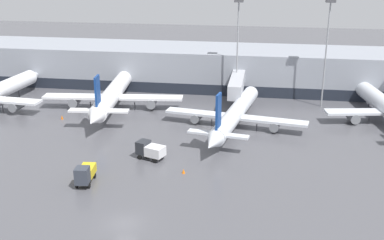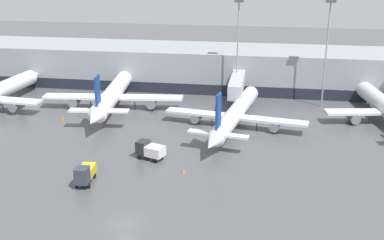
{
  "view_description": "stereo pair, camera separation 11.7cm",
  "coord_description": "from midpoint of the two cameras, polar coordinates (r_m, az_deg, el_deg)",
  "views": [
    {
      "loc": [
        15.31,
        -46.9,
        29.82
      ],
      "look_at": [
        3.42,
        28.7,
        3.0
      ],
      "focal_mm": 45.0,
      "sensor_mm": 36.0,
      "label": 1
    },
    {
      "loc": [
        15.42,
        -46.88,
        29.82
      ],
      "look_at": [
        3.42,
        28.7,
        3.0
      ],
      "focal_mm": 45.0,
      "sensor_mm": 36.0,
      "label": 2
    }
  ],
  "objects": [
    {
      "name": "traffic_cone_3",
      "position": [
        93.78,
        -15.19,
        0.33
      ],
      "size": [
        0.43,
        0.43,
        0.79
      ],
      "color": "orange",
      "rests_on": "ground_plane"
    },
    {
      "name": "terminal_building",
      "position": [
        112.76,
        0.9,
        6.33
      ],
      "size": [
        160.0,
        30.18,
        9.0
      ],
      "color": "gray",
      "rests_on": "ground_plane"
    },
    {
      "name": "traffic_cone_1",
      "position": [
        68.78,
        -1.06,
        -6.07
      ],
      "size": [
        0.47,
        0.47,
        0.68
      ],
      "color": "orange",
      "rests_on": "ground_plane"
    },
    {
      "name": "service_truck_2",
      "position": [
        73.2,
        -5.05,
        -3.51
      ],
      "size": [
        4.74,
        3.42,
        2.68
      ],
      "rotation": [
        0.0,
        0.0,
        2.8
      ],
      "color": "silver",
      "rests_on": "ground_plane"
    },
    {
      "name": "service_truck_0",
      "position": [
        66.96,
        -12.63,
        -6.18
      ],
      "size": [
        2.31,
        5.02,
        2.91
      ],
      "rotation": [
        0.0,
        0.0,
        4.81
      ],
      "color": "gold",
      "rests_on": "ground_plane"
    },
    {
      "name": "traffic_cone_0",
      "position": [
        90.12,
        3.98,
        0.2
      ],
      "size": [
        0.45,
        0.45,
        0.77
      ],
      "color": "orange",
      "rests_on": "ground_plane"
    },
    {
      "name": "apron_light_mast_6",
      "position": [
        98.09,
        15.85,
        10.87
      ],
      "size": [
        1.8,
        1.8,
        21.54
      ],
      "color": "gray",
      "rests_on": "ground_plane"
    },
    {
      "name": "parked_jet_3",
      "position": [
        85.77,
        5.08,
        0.7
      ],
      "size": [
        25.74,
        33.87,
        9.45
      ],
      "rotation": [
        0.0,
        0.0,
        1.41
      ],
      "color": "silver",
      "rests_on": "ground_plane"
    },
    {
      "name": "parked_jet_0",
      "position": [
        97.11,
        -9.43,
        3.0
      ],
      "size": [
        28.08,
        35.62,
        9.65
      ],
      "rotation": [
        0.0,
        0.0,
        1.67
      ],
      "color": "white",
      "rests_on": "ground_plane"
    },
    {
      "name": "apron_light_mast_4",
      "position": [
        99.38,
        5.47,
        11.46
      ],
      "size": [
        1.8,
        1.8,
        21.17
      ],
      "color": "gray",
      "rests_on": "ground_plane"
    },
    {
      "name": "ground_plane",
      "position": [
        57.65,
        -8.05,
        -12.05
      ],
      "size": [
        320.0,
        320.0,
        0.0
      ],
      "primitive_type": "plane",
      "color": "#4C4C51"
    }
  ]
}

